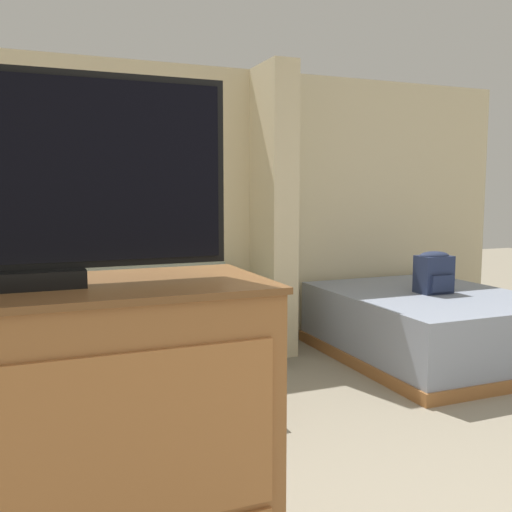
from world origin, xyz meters
The scene contains 10 objects.
wall_back centered at (0.00, 3.95, 1.29)m, with size 6.49×0.16×2.60m.
wall_partition_pillar centered at (0.49, 3.60, 1.30)m, with size 0.24×0.58×2.60m.
couch centered at (-0.59, 3.46, 0.32)m, with size 1.80×0.84×0.85m.
coffee_table centered at (-0.53, 2.37, 0.39)m, with size 0.63×0.53×0.44m.
side_table centered at (-1.61, 3.44, 0.47)m, with size 0.44×0.44×0.56m.
table_lamp centered at (-1.61, 3.44, 0.88)m, with size 0.37×0.37×0.44m.
tv_dresser centered at (-1.58, 0.52, 0.61)m, with size 1.31×0.55×1.22m.
tv centered at (-1.58, 0.52, 1.52)m, with size 1.08×0.16×0.60m.
bed centered at (1.67, 2.87, 0.30)m, with size 1.59×1.96×0.59m.
backpack centered at (1.70, 2.84, 0.78)m, with size 0.29×0.23×0.37m.
Camera 1 is at (-1.62, -1.17, 1.49)m, focal length 40.00 mm.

